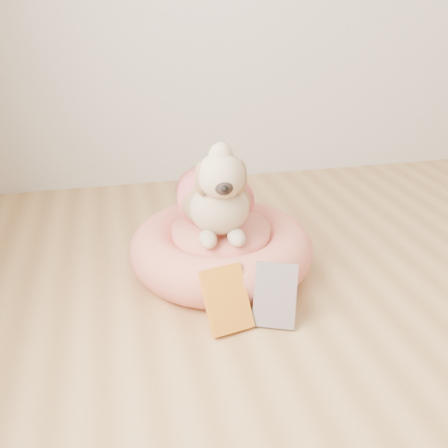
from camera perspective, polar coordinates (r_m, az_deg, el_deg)
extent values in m
cylinder|color=#FB8C62|center=(2.01, -0.32, -3.67)|extent=(0.53, 0.53, 0.11)
torus|color=#FB8C62|center=(1.99, -0.33, -2.70)|extent=(0.73, 0.73, 0.19)
cylinder|color=#FB8C62|center=(1.97, -0.33, -1.57)|extent=(0.39, 0.39, 0.10)
cube|color=yellow|center=(1.66, 0.27, -8.58)|extent=(0.17, 0.17, 0.20)
cube|color=silver|center=(1.69, 5.87, -8.09)|extent=(0.17, 0.16, 0.21)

